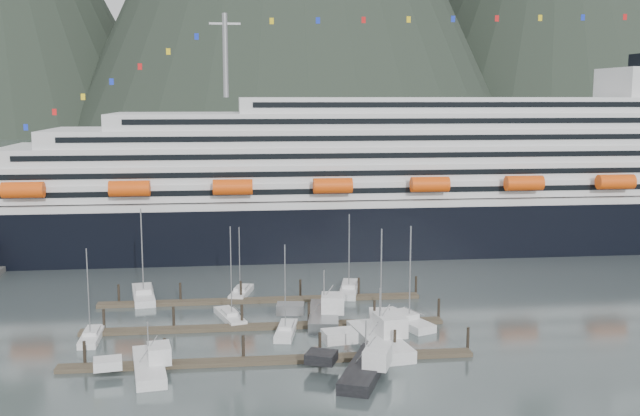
# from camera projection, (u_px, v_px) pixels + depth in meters

# --- Properties ---
(ground) EXTENTS (1600.00, 1600.00, 0.00)m
(ground) POSITION_uv_depth(u_px,v_px,m) (304.00, 334.00, 97.03)
(ground) COLOR #445051
(ground) RESTS_ON ground
(cruise_ship) EXTENTS (210.00, 30.40, 50.30)m
(cruise_ship) POSITION_uv_depth(u_px,v_px,m) (425.00, 188.00, 152.63)
(cruise_ship) COLOR black
(cruise_ship) RESTS_ON ground
(dock_near) EXTENTS (48.18, 2.28, 3.20)m
(dock_near) POSITION_uv_depth(u_px,v_px,m) (270.00, 360.00, 86.65)
(dock_near) COLOR #403629
(dock_near) RESTS_ON ground
(dock_mid) EXTENTS (48.18, 2.28, 3.20)m
(dock_mid) POSITION_uv_depth(u_px,v_px,m) (265.00, 326.00, 99.43)
(dock_mid) COLOR #403629
(dock_mid) RESTS_ON ground
(dock_far) EXTENTS (48.18, 2.28, 3.20)m
(dock_far) POSITION_uv_depth(u_px,v_px,m) (262.00, 300.00, 112.20)
(dock_far) COLOR #403629
(dock_far) RESTS_ON ground
(sailboat_a) EXTENTS (2.37, 7.80, 12.33)m
(sailboat_a) POSITION_uv_depth(u_px,v_px,m) (92.00, 337.00, 94.52)
(sailboat_a) COLOR silver
(sailboat_a) RESTS_ON ground
(sailboat_b) EXTENTS (4.69, 8.96, 13.57)m
(sailboat_b) POSITION_uv_depth(u_px,v_px,m) (230.00, 317.00, 103.06)
(sailboat_b) COLOR silver
(sailboat_b) RESTS_ON ground
(sailboat_c) EXTENTS (3.71, 8.42, 12.32)m
(sailboat_c) POSITION_uv_depth(u_px,v_px,m) (286.00, 331.00, 96.98)
(sailboat_c) COLOR silver
(sailboat_c) RESTS_ON ground
(sailboat_d) EXTENTS (4.36, 11.61, 13.93)m
(sailboat_d) POSITION_uv_depth(u_px,v_px,m) (380.00, 323.00, 100.28)
(sailboat_d) COLOR silver
(sailboat_d) RESTS_ON ground
(sailboat_e) EXTENTS (4.81, 11.78, 14.58)m
(sailboat_e) POSITION_uv_depth(u_px,v_px,m) (143.00, 295.00, 114.02)
(sailboat_e) COLOR silver
(sailboat_e) RESTS_ON ground
(sailboat_f) EXTENTS (4.11, 8.31, 11.24)m
(sailboat_f) POSITION_uv_depth(u_px,v_px,m) (241.00, 293.00, 115.71)
(sailboat_f) COLOR silver
(sailboat_f) RESTS_ON ground
(sailboat_g) EXTENTS (4.82, 10.79, 13.02)m
(sailboat_g) POSITION_uv_depth(u_px,v_px,m) (349.00, 290.00, 117.63)
(sailboat_g) COLOR silver
(sailboat_g) RESTS_ON ground
(sailboat_h) EXTENTS (6.60, 10.61, 14.20)m
(sailboat_h) POSITION_uv_depth(u_px,v_px,m) (405.00, 321.00, 101.04)
(sailboat_h) COLOR silver
(sailboat_h) RESTS_ON ground
(trawler_a) EXTENTS (8.70, 11.95, 6.34)m
(trawler_a) POSITION_uv_depth(u_px,v_px,m) (148.00, 365.00, 83.49)
(trawler_a) COLOR silver
(trawler_a) RESTS_ON ground
(trawler_c) EXTENTS (10.83, 13.66, 6.80)m
(trawler_c) POSITION_uv_depth(u_px,v_px,m) (364.00, 367.00, 82.82)
(trawler_c) COLOR black
(trawler_c) RESTS_ON ground
(trawler_d) EXTENTS (10.55, 14.18, 8.21)m
(trawler_d) POSITION_uv_depth(u_px,v_px,m) (378.00, 339.00, 91.91)
(trawler_d) COLOR silver
(trawler_d) RESTS_ON ground
(trawler_e) EXTENTS (9.55, 12.51, 7.89)m
(trawler_e) POSITION_uv_depth(u_px,v_px,m) (323.00, 314.00, 102.41)
(trawler_e) COLOR gray
(trawler_e) RESTS_ON ground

